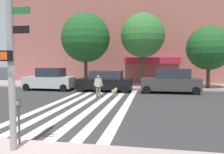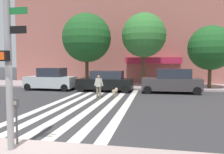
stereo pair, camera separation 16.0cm
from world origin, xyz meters
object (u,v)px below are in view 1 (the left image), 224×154
Objects in this scene: pedestrian_dog_walker at (98,85)px; dog_on_leash at (115,91)px; street_tree_further at (209,48)px; parking_meter_curbside at (19,115)px; parked_car_behind_first at (105,81)px; parked_car_near_curb at (50,80)px; street_tree_nearest at (86,38)px; traffic_light_pole at (9,27)px; street_tree_middle at (143,35)px; parked_car_third_in_line at (171,81)px.

pedestrian_dog_walker reaches higher than dog_on_leash.
street_tree_further reaches higher than dog_on_leash.
parked_car_behind_first is (-0.23, 13.14, -0.14)m from parking_meter_curbside.
street_tree_nearest is (2.52, 3.01, 4.07)m from parked_car_near_curb.
street_tree_middle reaches higher than traffic_light_pole.
street_tree_nearest is 4.50× the size of pedestrian_dog_walker.
parked_car_third_in_line is 6.42m from pedestrian_dog_walker.
parked_car_near_curb is 5.18m from parked_car_behind_first.
parked_car_third_in_line is 6.11m from street_tree_middle.
parking_meter_curbside is at bearing -67.62° from parked_car_near_curb.
traffic_light_pole is 14.80m from parked_car_third_in_line.
traffic_light_pole is 1.00× the size of street_tree_further.
street_tree_middle is 8.22m from dog_on_leash.
street_tree_further is at bearing 36.40° from pedestrian_dog_walker.
parked_car_third_in_line is 4.95× the size of dog_on_leash.
street_tree_nearest is at bearing 100.14° from parking_meter_curbside.
dog_on_leash is at bearing -55.70° from street_tree_nearest.
parked_car_near_curb is 0.61× the size of street_tree_nearest.
parked_car_third_in_line is at bearing 67.78° from parking_meter_curbside.
traffic_light_pole is 17.48m from street_tree_middle.
traffic_light_pole reaches higher than parking_meter_curbside.
street_tree_middle reaches higher than pedestrian_dog_walker.
street_tree_nearest is 1.01× the size of street_tree_middle.
parked_car_behind_first is 0.83× the size of street_tree_further.
parked_car_third_in_line reaches higher than dog_on_leash.
street_tree_middle is (8.27, 3.60, 4.27)m from parked_car_near_curb.
street_tree_further reaches higher than parked_car_near_curb.
parking_meter_curbside is 16.89m from street_tree_nearest.
street_tree_nearest is 7.59× the size of dog_on_leash.
parked_car_behind_first is at bearing 94.52° from pedestrian_dog_walker.
street_tree_middle is at bearing 80.79° from traffic_light_pole.
parked_car_near_curb is at bearing -168.25° from street_tree_further.
street_tree_further is at bearing 61.69° from traffic_light_pole.
pedestrian_dog_walker is 1.69× the size of dog_on_leash.
dog_on_leash is (1.06, 0.74, -0.48)m from pedestrian_dog_walker.
parked_car_near_curb is at bearing -156.51° from street_tree_middle.
dog_on_leash is (1.35, -2.86, -0.45)m from parked_car_behind_first.
street_tree_further is at bearing 60.84° from parking_meter_curbside.
street_tree_further is at bearing -0.06° from street_tree_nearest.
street_tree_further reaches higher than parking_meter_curbside.
parked_car_near_curb reaches higher than parked_car_behind_first.
parked_car_third_in_line is 5.15m from dog_on_leash.
parked_car_third_in_line is 2.93× the size of pedestrian_dog_walker.
parked_car_behind_first is 3.61m from pedestrian_dog_walker.
dog_on_leash is at bearing -64.79° from parked_car_behind_first.
street_tree_middle reaches higher than parked_car_third_in_line.
street_tree_nearest is 1.28× the size of street_tree_further.
traffic_light_pole is at bearing -118.31° from street_tree_further.
parked_car_near_curb is at bearing 112.00° from traffic_light_pole.
street_tree_middle is at bearing 74.90° from dog_on_leash.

